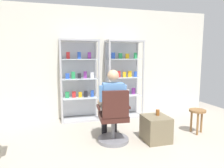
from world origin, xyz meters
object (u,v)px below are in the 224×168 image
tea_glass (158,112)px  seated_shopkeeper (112,101)px  wooden_stool (197,115)px  display_cabinet_left (79,80)px  office_chair (114,121)px  display_cabinet_right (123,78)px  storage_crate (156,129)px

tea_glass → seated_shopkeeper: bearing=163.8°
seated_shopkeeper → wooden_stool: size_ratio=2.70×
display_cabinet_left → tea_glass: bearing=-51.9°
display_cabinet_left → seated_shopkeeper: (0.43, -1.34, -0.25)m
display_cabinet_left → office_chair: bearing=-74.4°
office_chair → tea_glass: (0.81, -0.07, 0.11)m
office_chair → wooden_stool: 1.71m
display_cabinet_right → wooden_stool: bearing=-55.5°
display_cabinet_right → office_chair: display_cabinet_right is taller
display_cabinet_left → storage_crate: display_cabinet_left is taller
seated_shopkeeper → display_cabinet_right: bearing=63.6°
office_chair → storage_crate: bearing=-9.2°
tea_glass → display_cabinet_left: bearing=128.1°
display_cabinet_right → seated_shopkeeper: (-0.67, -1.34, -0.25)m
wooden_stool → display_cabinet_right: bearing=124.5°
tea_glass → wooden_stool: tea_glass is taller
seated_shopkeeper → storage_crate: bearing=-21.0°
office_chair → tea_glass: size_ratio=9.02×
tea_glass → office_chair: bearing=175.2°
storage_crate → tea_glass: bearing=42.7°
office_chair → seated_shopkeeper: size_ratio=0.74×
storage_crate → office_chair: bearing=170.8°
office_chair → tea_glass: 0.82m
display_cabinet_left → display_cabinet_right: 1.10m
tea_glass → wooden_stool: bearing=4.0°
display_cabinet_right → tea_glass: bearing=-85.2°
storage_crate → wooden_stool: wooden_stool is taller
display_cabinet_left → display_cabinet_right: same height
display_cabinet_right → office_chair: (-0.68, -1.50, -0.57)m
seated_shopkeeper → wooden_stool: (1.70, -0.17, -0.34)m
office_chair → storage_crate: office_chair is taller
display_cabinet_right → seated_shopkeeper: display_cabinet_right is taller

